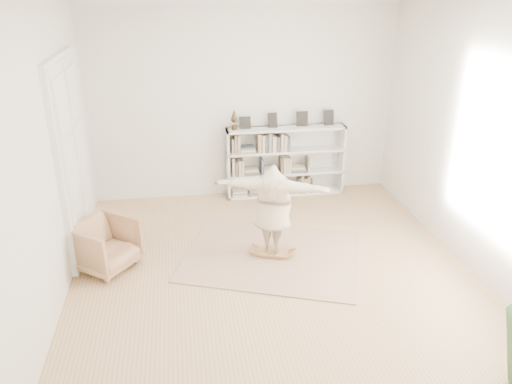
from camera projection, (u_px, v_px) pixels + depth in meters
floor at (274, 276)px, 6.88m from camera, size 6.00×6.00×0.00m
doors at (73, 159)px, 7.12m from camera, size 0.09×1.78×2.92m
bookshelf at (285, 162)px, 9.30m from camera, size 2.20×0.35×1.64m
armchair at (105, 245)px, 6.96m from camera, size 1.08×1.07×0.71m
rug at (272, 255)px, 7.38m from camera, size 3.05×2.76×0.02m
rocker_board at (272, 252)px, 7.36m from camera, size 0.52×0.42×0.10m
person at (273, 207)px, 7.07m from camera, size 1.72×1.02×1.35m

